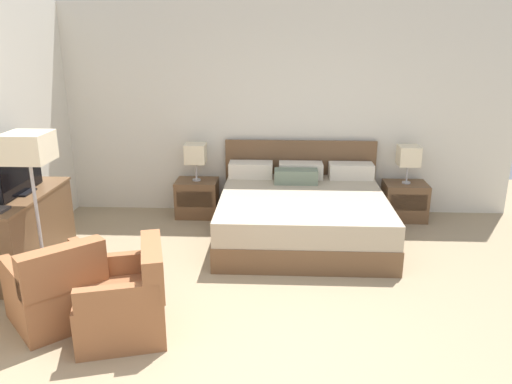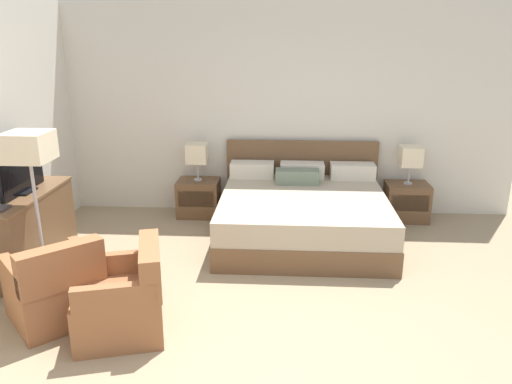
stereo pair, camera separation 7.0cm
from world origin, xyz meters
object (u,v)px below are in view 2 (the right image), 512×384
object	(u,v)px
armchair_companion	(124,301)
table_lamp_left	(197,154)
nightstand_left	(199,198)
armchair_by_window	(56,289)
bed	(303,214)
dresser	(27,230)
floor_lamp	(29,155)
tv	(21,168)
nightstand_right	(406,202)
table_lamp_right	(411,157)

from	to	relation	value
armchair_companion	table_lamp_left	bearing A→B (deg)	87.47
nightstand_left	table_lamp_left	size ratio (longest dim) A/B	1.11
table_lamp_left	armchair_by_window	bearing A→B (deg)	-105.87
bed	dresser	xyz separation A→B (m)	(-2.89, -0.99, 0.11)
armchair_by_window	table_lamp_left	bearing A→B (deg)	74.13
armchair_by_window	armchair_companion	distance (m)	0.65
dresser	floor_lamp	xyz separation A→B (m)	(0.34, -0.37, 0.89)
tv	armchair_companion	bearing A→B (deg)	-40.74
bed	tv	distance (m)	3.13
bed	dresser	world-z (taller)	bed
tv	armchair_by_window	world-z (taller)	tv
nightstand_right	table_lamp_left	bearing A→B (deg)	179.97
floor_lamp	dresser	bearing A→B (deg)	132.54
dresser	tv	xyz separation A→B (m)	(0.00, 0.05, 0.65)
table_lamp_left	armchair_companion	size ratio (longest dim) A/B	0.59
bed	nightstand_right	distance (m)	1.55
bed	table_lamp_right	distance (m)	1.65
nightstand_right	nightstand_left	bearing A→B (deg)	180.00
bed	nightstand_right	xyz separation A→B (m)	(1.39, 0.70, -0.06)
table_lamp_right	dresser	xyz separation A→B (m)	(-4.28, -1.69, -0.44)
table_lamp_right	dresser	world-z (taller)	table_lamp_right
armchair_companion	floor_lamp	distance (m)	1.65
table_lamp_left	nightstand_left	bearing A→B (deg)	-90.00
nightstand_left	armchair_by_window	bearing A→B (deg)	-105.88
nightstand_right	armchair_companion	size ratio (longest dim) A/B	0.65
nightstand_right	tv	xyz separation A→B (m)	(-4.28, -1.63, 0.82)
dresser	armchair_companion	size ratio (longest dim) A/B	1.63
table_lamp_left	armchair_companion	bearing A→B (deg)	-92.53
armchair_companion	bed	bearing A→B (deg)	54.59
tv	table_lamp_left	bearing A→B (deg)	47.37
nightstand_right	dresser	world-z (taller)	dresser
nightstand_right	table_lamp_right	distance (m)	0.61
nightstand_left	table_lamp_right	world-z (taller)	table_lamp_right
table_lamp_right	armchair_by_window	distance (m)	4.47
nightstand_right	table_lamp_left	world-z (taller)	table_lamp_left
nightstand_right	table_lamp_left	xyz separation A→B (m)	(-2.77, 0.00, 0.61)
table_lamp_right	tv	world-z (taller)	tv
tv	floor_lamp	bearing A→B (deg)	-51.40
table_lamp_left	table_lamp_right	bearing A→B (deg)	0.00
armchair_by_window	table_lamp_right	bearing A→B (deg)	37.16
table_lamp_right	tv	xyz separation A→B (m)	(-4.28, -1.64, 0.21)
armchair_companion	nightstand_right	bearing A→B (deg)	44.27
nightstand_right	armchair_companion	world-z (taller)	armchair_companion
nightstand_left	bed	bearing A→B (deg)	-26.82
dresser	armchair_companion	bearing A→B (deg)	-39.42
table_lamp_left	floor_lamp	size ratio (longest dim) A/B	0.33
table_lamp_left	tv	xyz separation A→B (m)	(-1.51, -1.64, 0.21)
armchair_companion	floor_lamp	xyz separation A→B (m)	(-1.04, 0.77, 1.02)
dresser	table_lamp_left	bearing A→B (deg)	48.22
bed	table_lamp_right	xyz separation A→B (m)	(1.39, 0.70, 0.56)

